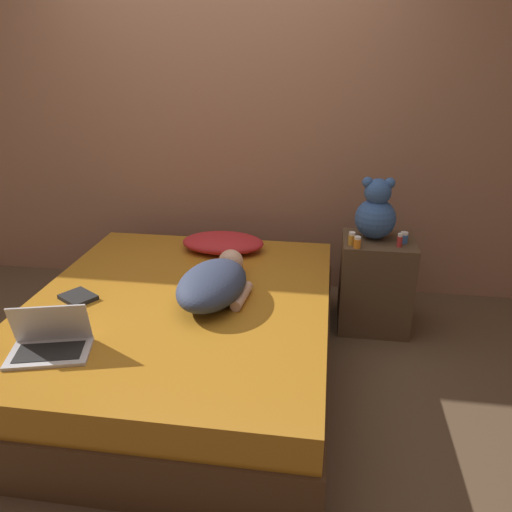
{
  "coord_description": "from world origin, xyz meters",
  "views": [
    {
      "loc": [
        0.78,
        -2.37,
        1.76
      ],
      "look_at": [
        0.39,
        0.25,
        0.65
      ],
      "focal_mm": 35.0,
      "sensor_mm": 36.0,
      "label": 1
    }
  ],
  "objects": [
    {
      "name": "ground_plane",
      "position": [
        0.0,
        0.0,
        0.0
      ],
      "size": [
        12.0,
        12.0,
        0.0
      ],
      "primitive_type": "plane",
      "color": "brown"
    },
    {
      "name": "bottle_orange",
      "position": [
        0.98,
        0.53,
        0.66
      ],
      "size": [
        0.04,
        0.04,
        0.07
      ],
      "color": "orange",
      "rests_on": "nightstand"
    },
    {
      "name": "laptop",
      "position": [
        -0.43,
        -0.59,
        0.52
      ],
      "size": [
        0.4,
        0.3,
        0.22
      ],
      "rotation": [
        0.0,
        0.0,
        0.27
      ],
      "color": "silver",
      "rests_on": "bed"
    },
    {
      "name": "pillow",
      "position": [
        0.09,
        0.74,
        0.52
      ],
      "size": [
        0.56,
        0.36,
        0.11
      ],
      "color": "red",
      "rests_on": "bed"
    },
    {
      "name": "person_lying",
      "position": [
        0.19,
        0.05,
        0.56
      ],
      "size": [
        0.41,
        0.74,
        0.19
      ],
      "rotation": [
        0.0,
        0.0,
        -0.09
      ],
      "color": "#2D3851",
      "rests_on": "bed"
    },
    {
      "name": "book",
      "position": [
        -0.55,
        -0.08,
        0.48
      ],
      "size": [
        0.23,
        0.22,
        0.02
      ],
      "rotation": [
        0.0,
        0.0,
        -0.56
      ],
      "color": "black",
      "rests_on": "bed"
    },
    {
      "name": "teddy_bear",
      "position": [
        1.09,
        0.72,
        0.79
      ],
      "size": [
        0.26,
        0.26,
        0.4
      ],
      "color": "#335693",
      "rests_on": "nightstand"
    },
    {
      "name": "bottle_amber",
      "position": [
        0.95,
        0.57,
        0.66
      ],
      "size": [
        0.04,
        0.04,
        0.08
      ],
      "color": "gold",
      "rests_on": "nightstand"
    },
    {
      "name": "bed",
      "position": [
        0.0,
        0.0,
        0.23
      ],
      "size": [
        1.67,
        1.98,
        0.47
      ],
      "color": "#4C331E",
      "rests_on": "ground_plane"
    },
    {
      "name": "bottle_red",
      "position": [
        1.24,
        0.59,
        0.66
      ],
      "size": [
        0.03,
        0.03,
        0.09
      ],
      "color": "#B72D2D",
      "rests_on": "nightstand"
    },
    {
      "name": "wall_back",
      "position": [
        0.0,
        1.27,
        1.3
      ],
      "size": [
        8.0,
        0.06,
        2.6
      ],
      "color": "#996B51",
      "rests_on": "ground_plane"
    },
    {
      "name": "nightstand",
      "position": [
        1.13,
        0.69,
        0.31
      ],
      "size": [
        0.46,
        0.4,
        0.62
      ],
      "color": "brown",
      "rests_on": "ground_plane"
    },
    {
      "name": "bottle_blue",
      "position": [
        1.27,
        0.66,
        0.66
      ],
      "size": [
        0.05,
        0.05,
        0.07
      ],
      "color": "#3866B2",
      "rests_on": "nightstand"
    }
  ]
}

